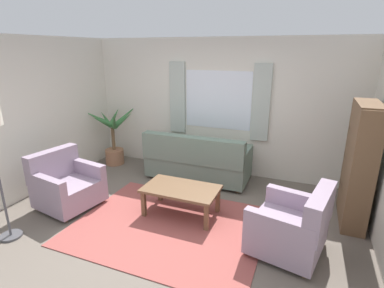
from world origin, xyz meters
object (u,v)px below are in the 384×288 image
potted_plant (114,140)px  bookshelf (357,162)px  couch (197,162)px  armchair_left (66,185)px  coffee_table (181,191)px  armchair_right (293,227)px

potted_plant → bookshelf: (4.50, -0.59, 0.36)m
couch → armchair_left: couch is taller
coffee_table → potted_plant: potted_plant is taller
armchair_right → potted_plant: bearing=-102.0°
couch → armchair_right: 2.41m
armchair_left → coffee_table: (1.78, 0.42, 0.03)m
couch → coffee_table: (0.23, -1.25, 0.01)m
couch → potted_plant: potted_plant is taller
armchair_right → couch: bearing=-118.3°
couch → armchair_left: size_ratio=1.97×
armchair_left → potted_plant: size_ratio=0.76×
armchair_left → potted_plant: bearing=22.1°
armchair_right → bookshelf: 1.42m
coffee_table → potted_plant: bearing=147.7°
armchair_left → couch: bearing=-33.2°
couch → armchair_left: bearing=47.2°
armchair_right → potted_plant: 4.15m
potted_plant → armchair_right: bearing=-24.0°
potted_plant → bookshelf: bookshelf is taller
armchair_right → potted_plant: potted_plant is taller
potted_plant → couch: bearing=-3.8°
armchair_right → bookshelf: bearing=159.0°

